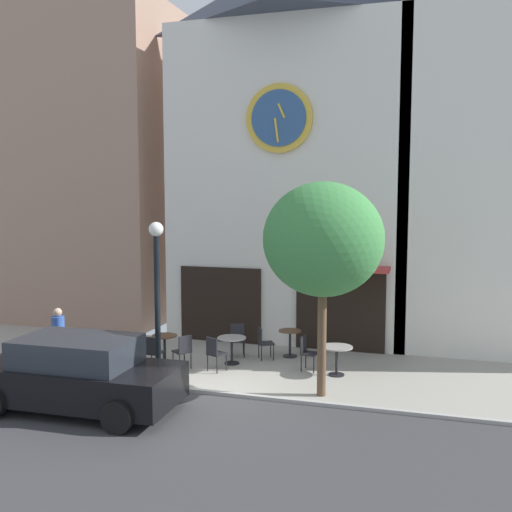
{
  "coord_description": "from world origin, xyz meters",
  "views": [
    {
      "loc": [
        4.92,
        -12.15,
        4.52
      ],
      "look_at": [
        0.51,
        2.35,
        2.94
      ],
      "focal_mm": 41.49,
      "sensor_mm": 36.0,
      "label": 1
    }
  ],
  "objects_px": {
    "cafe_chair_near_lamp": "(215,351)",
    "cafe_chair_facing_wall": "(153,350)",
    "cafe_table_near_curb": "(232,344)",
    "cafe_table_near_door": "(337,354)",
    "cafe_table_center_left": "(165,343)",
    "cafe_table_leftmost": "(290,339)",
    "cafe_chair_outer": "(307,350)",
    "street_tree": "(323,240)",
    "street_lamp": "(157,299)",
    "cafe_chair_right_end": "(238,337)",
    "pedestrian_blue": "(59,339)",
    "cafe_chair_corner": "(183,349)",
    "cafe_chair_curbside": "(263,341)",
    "parked_car_black": "(77,374)"
  },
  "relations": [
    {
      "from": "street_tree",
      "to": "cafe_chair_right_end",
      "type": "distance_m",
      "value": 4.9
    },
    {
      "from": "cafe_table_center_left",
      "to": "cafe_chair_curbside",
      "type": "xyz_separation_m",
      "value": [
        2.47,
        1.03,
        0.01
      ]
    },
    {
      "from": "cafe_chair_corner",
      "to": "cafe_chair_near_lamp",
      "type": "bearing_deg",
      "value": 1.73
    },
    {
      "from": "street_lamp",
      "to": "cafe_table_near_door",
      "type": "height_order",
      "value": "street_lamp"
    },
    {
      "from": "cafe_chair_outer",
      "to": "street_tree",
      "type": "bearing_deg",
      "value": -68.16
    },
    {
      "from": "cafe_table_near_curb",
      "to": "parked_car_black",
      "type": "bearing_deg",
      "value": -115.64
    },
    {
      "from": "street_lamp",
      "to": "cafe_chair_facing_wall",
      "type": "bearing_deg",
      "value": 131.13
    },
    {
      "from": "cafe_table_near_curb",
      "to": "cafe_table_near_door",
      "type": "xyz_separation_m",
      "value": [
        2.85,
        -0.19,
        0.02
      ]
    },
    {
      "from": "cafe_chair_curbside",
      "to": "cafe_chair_near_lamp",
      "type": "bearing_deg",
      "value": -121.42
    },
    {
      "from": "cafe_chair_near_lamp",
      "to": "cafe_chair_outer",
      "type": "height_order",
      "value": "same"
    },
    {
      "from": "cafe_chair_corner",
      "to": "parked_car_black",
      "type": "distance_m",
      "value": 3.46
    },
    {
      "from": "cafe_chair_corner",
      "to": "cafe_chair_curbside",
      "type": "height_order",
      "value": "same"
    },
    {
      "from": "cafe_table_near_curb",
      "to": "cafe_chair_curbside",
      "type": "height_order",
      "value": "cafe_chair_curbside"
    },
    {
      "from": "cafe_chair_corner",
      "to": "cafe_chair_facing_wall",
      "type": "height_order",
      "value": "same"
    },
    {
      "from": "cafe_chair_near_lamp",
      "to": "cafe_chair_outer",
      "type": "bearing_deg",
      "value": 19.7
    },
    {
      "from": "cafe_table_leftmost",
      "to": "cafe_chair_facing_wall",
      "type": "distance_m",
      "value": 3.84
    },
    {
      "from": "cafe_chair_near_lamp",
      "to": "cafe_table_near_door",
      "type": "bearing_deg",
      "value": 11.19
    },
    {
      "from": "cafe_chair_corner",
      "to": "cafe_chair_facing_wall",
      "type": "xyz_separation_m",
      "value": [
        -0.71,
        -0.35,
        0.0
      ]
    },
    {
      "from": "cafe_chair_corner",
      "to": "cafe_chair_right_end",
      "type": "xyz_separation_m",
      "value": [
        0.93,
        1.64,
        0.0
      ]
    },
    {
      "from": "cafe_table_near_door",
      "to": "parked_car_black",
      "type": "height_order",
      "value": "parked_car_black"
    },
    {
      "from": "cafe_chair_corner",
      "to": "parked_car_black",
      "type": "relative_size",
      "value": 0.21
    },
    {
      "from": "street_lamp",
      "to": "cafe_table_near_curb",
      "type": "height_order",
      "value": "street_lamp"
    },
    {
      "from": "cafe_chair_right_end",
      "to": "cafe_chair_outer",
      "type": "relative_size",
      "value": 1.0
    },
    {
      "from": "cafe_chair_right_end",
      "to": "cafe_chair_facing_wall",
      "type": "distance_m",
      "value": 2.57
    },
    {
      "from": "street_tree",
      "to": "pedestrian_blue",
      "type": "xyz_separation_m",
      "value": [
        -6.7,
        -0.24,
        -2.66
      ]
    },
    {
      "from": "street_lamp",
      "to": "pedestrian_blue",
      "type": "height_order",
      "value": "street_lamp"
    },
    {
      "from": "street_lamp",
      "to": "cafe_chair_right_end",
      "type": "bearing_deg",
      "value": 62.25
    },
    {
      "from": "cafe_chair_facing_wall",
      "to": "pedestrian_blue",
      "type": "relative_size",
      "value": 0.54
    },
    {
      "from": "cafe_table_near_curb",
      "to": "cafe_chair_curbside",
      "type": "relative_size",
      "value": 0.85
    },
    {
      "from": "cafe_table_center_left",
      "to": "cafe_table_leftmost",
      "type": "relative_size",
      "value": 0.99
    },
    {
      "from": "cafe_chair_corner",
      "to": "cafe_table_near_door",
      "type": "bearing_deg",
      "value": 9.15
    },
    {
      "from": "cafe_chair_facing_wall",
      "to": "pedestrian_blue",
      "type": "distance_m",
      "value": 2.38
    },
    {
      "from": "cafe_chair_outer",
      "to": "parked_car_black",
      "type": "distance_m",
      "value": 5.79
    },
    {
      "from": "cafe_table_center_left",
      "to": "cafe_chair_right_end",
      "type": "height_order",
      "value": "cafe_chair_right_end"
    },
    {
      "from": "cafe_chair_right_end",
      "to": "cafe_table_center_left",
      "type": "bearing_deg",
      "value": -144.24
    },
    {
      "from": "street_lamp",
      "to": "cafe_chair_outer",
      "type": "height_order",
      "value": "street_lamp"
    },
    {
      "from": "cafe_table_center_left",
      "to": "parked_car_black",
      "type": "distance_m",
      "value": 3.77
    },
    {
      "from": "cafe_chair_curbside",
      "to": "cafe_chair_right_end",
      "type": "relative_size",
      "value": 1.0
    },
    {
      "from": "cafe_chair_near_lamp",
      "to": "cafe_chair_corner",
      "type": "bearing_deg",
      "value": -178.27
    },
    {
      "from": "cafe_chair_near_lamp",
      "to": "cafe_chair_facing_wall",
      "type": "bearing_deg",
      "value": -166.36
    },
    {
      "from": "cafe_table_near_door",
      "to": "pedestrian_blue",
      "type": "height_order",
      "value": "pedestrian_blue"
    },
    {
      "from": "cafe_chair_near_lamp",
      "to": "cafe_chair_facing_wall",
      "type": "relative_size",
      "value": 1.0
    },
    {
      "from": "cafe_table_center_left",
      "to": "cafe_chair_outer",
      "type": "distance_m",
      "value": 3.85
    },
    {
      "from": "cafe_table_near_curb",
      "to": "cafe_chair_corner",
      "type": "distance_m",
      "value": 1.32
    },
    {
      "from": "cafe_table_center_left",
      "to": "parked_car_black",
      "type": "xyz_separation_m",
      "value": [
        -0.2,
        -3.75,
        0.24
      ]
    },
    {
      "from": "cafe_table_near_curb",
      "to": "parked_car_black",
      "type": "xyz_separation_m",
      "value": [
        -1.99,
        -4.14,
        0.23
      ]
    },
    {
      "from": "cafe_table_center_left",
      "to": "cafe_chair_outer",
      "type": "xyz_separation_m",
      "value": [
        3.83,
        0.39,
        0.01
      ]
    },
    {
      "from": "street_tree",
      "to": "cafe_chair_corner",
      "type": "relative_size",
      "value": 5.34
    },
    {
      "from": "cafe_chair_near_lamp",
      "to": "cafe_chair_facing_wall",
      "type": "height_order",
      "value": "same"
    },
    {
      "from": "cafe_chair_facing_wall",
      "to": "cafe_table_near_door",
      "type": "bearing_deg",
      "value": 12.03
    }
  ]
}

